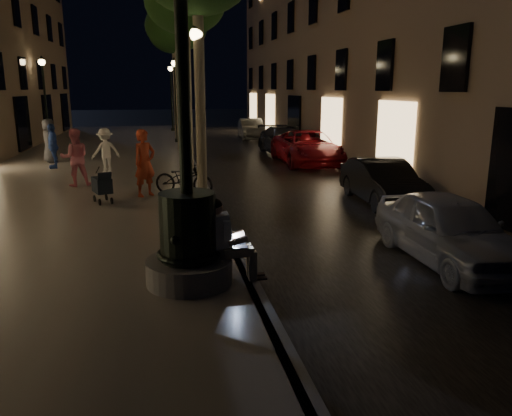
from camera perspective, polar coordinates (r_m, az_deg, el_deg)
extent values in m
plane|color=black|center=(21.03, -7.12, 4.44)|extent=(120.00, 120.00, 0.00)
cube|color=black|center=(21.43, 0.93, 4.74)|extent=(6.00, 45.00, 0.02)
cube|color=slate|center=(21.12, -18.04, 4.19)|extent=(8.00, 45.00, 0.20)
cube|color=#59595B|center=(21.01, -7.13, 4.71)|extent=(0.25, 45.00, 0.20)
cylinder|color=#59595B|center=(8.25, -7.61, -7.13)|extent=(1.40, 1.40, 0.40)
cylinder|color=black|center=(8.02, -7.78, -2.11)|extent=(0.90, 0.90, 1.10)
torus|color=black|center=(8.15, -7.68, -5.15)|extent=(1.04, 1.04, 0.10)
torus|color=black|center=(7.92, -7.87, 0.68)|extent=(0.89, 0.89, 0.09)
cylinder|color=black|center=(7.73, -8.30, 13.43)|extent=(0.20, 0.20, 3.20)
cube|color=tan|center=(8.20, -3.83, -4.99)|extent=(0.38, 0.25, 0.19)
cube|color=silver|center=(8.09, -4.31, -2.63)|extent=(0.47, 0.27, 0.59)
sphere|color=tan|center=(7.99, -4.58, 0.02)|extent=(0.22, 0.22, 0.22)
sphere|color=black|center=(7.98, -4.66, 0.30)|extent=(0.22, 0.22, 0.22)
cube|color=tan|center=(8.15, -1.99, -5.10)|extent=(0.48, 0.14, 0.15)
cube|color=tan|center=(8.32, -2.19, -4.69)|extent=(0.48, 0.14, 0.15)
cube|color=tan|center=(8.27, -0.39, -6.63)|extent=(0.14, 0.13, 0.49)
cube|color=tan|center=(8.44, -0.63, -6.19)|extent=(0.14, 0.13, 0.49)
cube|color=black|center=(8.37, 0.32, -8.07)|extent=(0.27, 0.10, 0.03)
cube|color=black|center=(8.54, 0.07, -7.61)|extent=(0.27, 0.10, 0.03)
cube|color=black|center=(8.21, -1.95, -4.33)|extent=(0.25, 0.34, 0.02)
cube|color=black|center=(8.15, -3.12, -3.63)|extent=(0.09, 0.34, 0.22)
cube|color=#A2BEE8|center=(8.16, -3.01, -3.62)|extent=(0.07, 0.31, 0.19)
cylinder|color=#6B604C|center=(13.78, -6.37, 10.99)|extent=(0.28, 0.28, 5.00)
cylinder|color=#6B604C|center=(19.76, -7.73, 11.86)|extent=(0.28, 0.28, 5.10)
ellipsoid|color=black|center=(20.00, -8.09, 22.37)|extent=(3.00, 3.00, 2.40)
cylinder|color=#6B604C|center=(25.75, -8.80, 11.97)|extent=(0.28, 0.28, 4.90)
ellipsoid|color=black|center=(25.90, -9.10, 19.84)|extent=(3.00, 3.00, 2.40)
cylinder|color=#6B604C|center=(31.74, -9.15, 12.51)|extent=(0.28, 0.28, 5.20)
ellipsoid|color=black|center=(31.90, -9.41, 19.16)|extent=(3.00, 3.00, 2.40)
cylinder|color=black|center=(14.09, -6.32, 1.19)|extent=(0.28, 0.28, 0.20)
cylinder|color=black|center=(13.79, -6.55, 9.74)|extent=(0.12, 0.12, 4.40)
sphere|color=#FFD88C|center=(13.83, -6.81, 19.08)|extent=(0.36, 0.36, 0.36)
cone|color=black|center=(13.85, -6.84, 20.11)|extent=(0.30, 0.30, 0.22)
cylinder|color=black|center=(21.95, -8.12, 5.58)|extent=(0.28, 0.28, 0.20)
cylinder|color=black|center=(21.76, -8.30, 11.07)|extent=(0.12, 0.12, 4.40)
sphere|color=#FFD88C|center=(21.79, -8.51, 16.98)|extent=(0.36, 0.36, 0.36)
cone|color=black|center=(21.80, -8.54, 17.64)|extent=(0.30, 0.30, 0.22)
cylinder|color=black|center=(29.89, -8.97, 7.65)|extent=(0.28, 0.28, 0.20)
cylinder|color=black|center=(29.75, -9.12, 11.67)|extent=(0.12, 0.12, 4.40)
sphere|color=#FFD88C|center=(29.77, -9.29, 16.00)|extent=(0.36, 0.36, 0.36)
cone|color=black|center=(29.78, -9.31, 16.48)|extent=(0.30, 0.30, 0.22)
cylinder|color=black|center=(37.85, -9.47, 8.85)|extent=(0.28, 0.28, 0.20)
cylinder|color=black|center=(37.74, -9.60, 12.03)|extent=(0.12, 0.12, 4.40)
sphere|color=#FFD88C|center=(37.76, -9.74, 15.44)|extent=(0.36, 0.36, 0.36)
cone|color=black|center=(37.77, -9.75, 15.82)|extent=(0.30, 0.30, 0.22)
cylinder|color=black|center=(30.46, -22.53, 6.90)|extent=(0.28, 0.28, 0.20)
cylinder|color=black|center=(30.33, -22.89, 10.83)|extent=(0.12, 0.12, 4.40)
sphere|color=#FFD88C|center=(30.35, -23.29, 15.07)|extent=(0.36, 0.36, 0.36)
cone|color=black|center=(30.36, -23.34, 15.53)|extent=(0.30, 0.30, 0.22)
cube|color=black|center=(14.35, -17.19, 2.52)|extent=(0.62, 0.78, 0.41)
cube|color=black|center=(14.00, -16.93, 3.41)|extent=(0.40, 0.27, 0.27)
cylinder|color=black|center=(14.13, -17.43, 0.64)|extent=(0.10, 0.18, 0.18)
cylinder|color=black|center=(14.21, -16.16, 0.80)|extent=(0.10, 0.18, 0.18)
cylinder|color=black|center=(14.65, -17.97, 1.05)|extent=(0.10, 0.18, 0.18)
cylinder|color=black|center=(14.73, -16.74, 1.20)|extent=(0.10, 0.18, 0.18)
cylinder|color=black|center=(14.64, -17.66, 4.14)|extent=(0.17, 0.39, 0.25)
imported|color=#B7BAC0|center=(10.25, 21.24, -2.25)|extent=(1.59, 3.93, 1.34)
imported|color=black|center=(14.95, 14.28, 2.92)|extent=(1.54, 3.97, 1.29)
imported|color=maroon|center=(22.27, 5.96, 6.89)|extent=(2.55, 5.34, 1.47)
imported|color=#2D2D32|center=(25.64, 3.27, 7.70)|extent=(2.15, 4.81, 1.37)
imported|color=#999A95|center=(33.02, -0.56, 9.01)|extent=(1.69, 4.15, 1.34)
imported|color=#B43C24|center=(14.89, -12.61, 5.04)|extent=(0.85, 0.80, 1.95)
imported|color=#D47085|center=(17.09, -19.98, 5.45)|extent=(1.04, 0.89, 1.85)
imported|color=white|center=(19.52, -16.82, 6.30)|extent=(1.22, 1.01, 1.65)
imported|color=#26428E|center=(21.30, -22.20, 6.58)|extent=(0.63, 1.09, 1.75)
imported|color=#333438|center=(22.93, -22.55, 7.11)|extent=(0.91, 1.07, 1.85)
imported|color=black|center=(14.95, -8.24, 3.34)|extent=(1.92, 1.39, 0.96)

